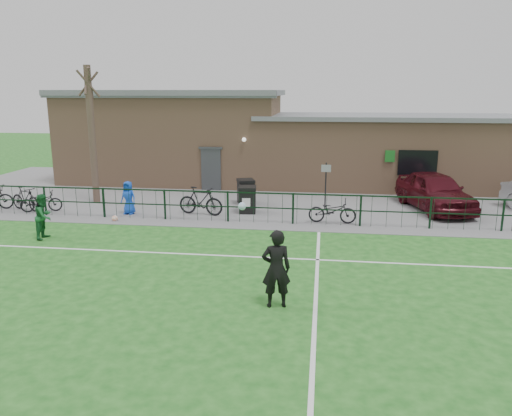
# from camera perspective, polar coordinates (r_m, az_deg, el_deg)

# --- Properties ---
(ground) EXTENTS (90.00, 90.00, 0.00)m
(ground) POSITION_cam_1_polar(r_m,az_deg,el_deg) (11.60, -3.41, -11.98)
(ground) COLOR #1C591A
(ground) RESTS_ON ground
(paving_strip) EXTENTS (34.00, 13.00, 0.02)m
(paving_strip) POSITION_cam_1_polar(r_m,az_deg,el_deg) (24.38, 2.70, 1.61)
(paving_strip) COLOR slate
(paving_strip) RESTS_ON ground
(pitch_line_touch) EXTENTS (28.00, 0.10, 0.01)m
(pitch_line_touch) POSITION_cam_1_polar(r_m,az_deg,el_deg) (18.86, 1.15, -1.89)
(pitch_line_touch) COLOR white
(pitch_line_touch) RESTS_ON ground
(pitch_line_mid) EXTENTS (28.00, 0.10, 0.01)m
(pitch_line_mid) POSITION_cam_1_polar(r_m,az_deg,el_deg) (15.26, -0.51, -5.60)
(pitch_line_mid) COLOR white
(pitch_line_mid) RESTS_ON ground
(pitch_line_perp) EXTENTS (0.10, 16.00, 0.01)m
(pitch_line_perp) POSITION_cam_1_polar(r_m,az_deg,el_deg) (11.41, 6.74, -12.48)
(pitch_line_perp) COLOR white
(pitch_line_perp) RESTS_ON ground
(perimeter_fence) EXTENTS (28.00, 0.10, 1.20)m
(perimeter_fence) POSITION_cam_1_polar(r_m,az_deg,el_deg) (18.91, 1.23, 0.01)
(perimeter_fence) COLOR black
(perimeter_fence) RESTS_ON ground
(bare_tree) EXTENTS (0.30, 0.30, 6.00)m
(bare_tree) POSITION_cam_1_polar(r_m,az_deg,el_deg) (23.18, -18.23, 7.83)
(bare_tree) COLOR #46342B
(bare_tree) RESTS_ON ground
(wheelie_bin_left) EXTENTS (0.88, 0.94, 1.01)m
(wheelie_bin_left) POSITION_cam_1_polar(r_m,az_deg,el_deg) (22.15, -1.16, 1.79)
(wheelie_bin_left) COLOR black
(wheelie_bin_left) RESTS_ON paving_strip
(wheelie_bin_right) EXTENTS (0.75, 0.82, 1.00)m
(wheelie_bin_right) POSITION_cam_1_polar(r_m,az_deg,el_deg) (20.54, -0.96, 0.87)
(wheelie_bin_right) COLOR black
(wheelie_bin_right) RESTS_ON paving_strip
(sign_post) EXTENTS (0.08, 0.08, 2.00)m
(sign_post) POSITION_cam_1_polar(r_m,az_deg,el_deg) (21.15, 7.95, 2.48)
(sign_post) COLOR black
(sign_post) RESTS_ON paving_strip
(car_maroon) EXTENTS (3.04, 5.03, 1.60)m
(car_maroon) POSITION_cam_1_polar(r_m,az_deg,el_deg) (22.24, 19.76, 1.83)
(car_maroon) COLOR #420B13
(car_maroon) RESTS_ON paving_strip
(bicycle_b) EXTENTS (1.73, 1.06, 1.00)m
(bicycle_b) POSITION_cam_1_polar(r_m,az_deg,el_deg) (23.03, -24.86, 0.98)
(bicycle_b) COLOR black
(bicycle_b) RESTS_ON paving_strip
(bicycle_c) EXTENTS (1.76, 1.10, 0.87)m
(bicycle_c) POSITION_cam_1_polar(r_m,az_deg,el_deg) (22.53, -23.36, 0.71)
(bicycle_c) COLOR black
(bicycle_c) RESTS_ON paving_strip
(bicycle_d) EXTENTS (1.97, 0.89, 1.15)m
(bicycle_d) POSITION_cam_1_polar(r_m,az_deg,el_deg) (20.26, -6.34, 0.82)
(bicycle_d) COLOR black
(bicycle_d) RESTS_ON paving_strip
(bicycle_e) EXTENTS (1.82, 0.72, 0.94)m
(bicycle_e) POSITION_cam_1_polar(r_m,az_deg,el_deg) (19.14, 8.71, -0.31)
(bicycle_e) COLOR black
(bicycle_e) RESTS_ON paving_strip
(spectator_child) EXTENTS (0.73, 0.55, 1.35)m
(spectator_child) POSITION_cam_1_polar(r_m,az_deg,el_deg) (20.90, -14.38, 1.15)
(spectator_child) COLOR blue
(spectator_child) RESTS_ON paving_strip
(goalkeeper_kick) EXTENTS (1.69, 2.85, 1.92)m
(goalkeeper_kick) POSITION_cam_1_polar(r_m,az_deg,el_deg) (11.65, 2.24, -6.79)
(goalkeeper_kick) COLOR black
(goalkeeper_kick) RESTS_ON ground
(outfield_player) EXTENTS (0.61, 0.77, 1.55)m
(outfield_player) POSITION_cam_1_polar(r_m,az_deg,el_deg) (18.42, -23.08, -0.88)
(outfield_player) COLOR #1A5C2B
(outfield_player) RESTS_ON ground
(ball_ground) EXTENTS (0.23, 0.23, 0.23)m
(ball_ground) POSITION_cam_1_polar(r_m,az_deg,el_deg) (20.05, -15.82, -1.15)
(ball_ground) COLOR white
(ball_ground) RESTS_ON ground
(clubhouse) EXTENTS (24.25, 5.40, 4.96)m
(clubhouse) POSITION_cam_1_polar(r_m,az_deg,el_deg) (27.08, 1.45, 7.54)
(clubhouse) COLOR tan
(clubhouse) RESTS_ON ground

